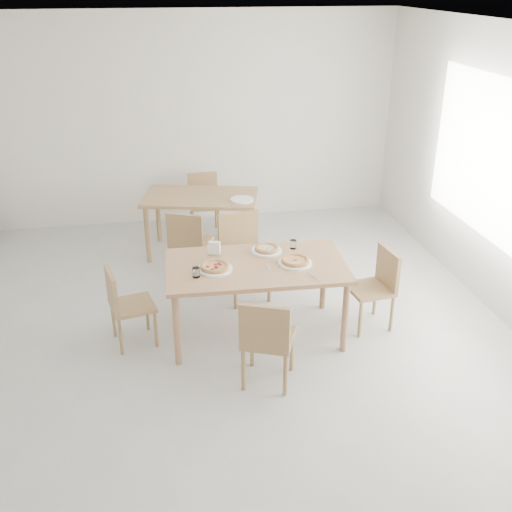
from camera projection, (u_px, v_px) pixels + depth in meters
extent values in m
plane|color=#B9B9B4|center=(208.00, 357.00, 5.48)|extent=(7.00, 7.00, 0.00)
plane|color=white|center=(195.00, 32.00, 4.28)|extent=(7.00, 7.00, 0.00)
plane|color=silver|center=(176.00, 121.00, 8.00)|extent=(6.00, 0.00, 6.00)
cube|color=#A57955|center=(256.00, 266.00, 5.53)|extent=(1.69, 1.00, 0.04)
cylinder|color=#A57955|center=(177.00, 330.00, 5.23)|extent=(0.06, 0.06, 0.71)
cylinder|color=#A57955|center=(345.00, 317.00, 5.43)|extent=(0.06, 0.06, 0.71)
cylinder|color=#A57955|center=(175.00, 287.00, 5.95)|extent=(0.06, 0.06, 0.71)
cylinder|color=#A57955|center=(324.00, 277.00, 6.14)|extent=(0.06, 0.06, 0.71)
cube|color=tan|center=(268.00, 338.00, 4.99)|extent=(0.54, 0.54, 0.04)
cube|color=tan|center=(264.00, 328.00, 4.74)|extent=(0.40, 0.19, 0.39)
cylinder|color=tan|center=(292.00, 351.00, 5.21)|extent=(0.04, 0.04, 0.40)
cylinder|color=tan|center=(252.00, 346.00, 5.28)|extent=(0.04, 0.04, 0.40)
cylinder|color=tan|center=(285.00, 375.00, 4.90)|extent=(0.04, 0.04, 0.40)
cylinder|color=tan|center=(243.00, 370.00, 4.96)|extent=(0.04, 0.04, 0.40)
cube|color=tan|center=(245.00, 258.00, 6.31)|extent=(0.53, 0.53, 0.04)
cube|color=tan|center=(238.00, 231.00, 6.38)|extent=(0.45, 0.14, 0.43)
cylinder|color=tan|center=(235.00, 290.00, 6.19)|extent=(0.04, 0.04, 0.44)
cylinder|color=tan|center=(269.00, 283.00, 6.32)|extent=(0.04, 0.04, 0.44)
cylinder|color=tan|center=(223.00, 274.00, 6.51)|extent=(0.04, 0.04, 0.44)
cylinder|color=tan|center=(255.00, 268.00, 6.64)|extent=(0.04, 0.04, 0.44)
cube|color=tan|center=(133.00, 306.00, 5.54)|extent=(0.46, 0.46, 0.04)
cube|color=tan|center=(112.00, 290.00, 5.40)|extent=(0.12, 0.38, 0.36)
cylinder|color=tan|center=(156.00, 330.00, 5.55)|extent=(0.03, 0.03, 0.37)
cylinder|color=tan|center=(147.00, 313.00, 5.83)|extent=(0.03, 0.03, 0.37)
cylinder|color=tan|center=(121.00, 337.00, 5.44)|extent=(0.03, 0.03, 0.37)
cylinder|color=tan|center=(114.00, 320.00, 5.71)|extent=(0.03, 0.03, 0.37)
cube|color=tan|center=(370.00, 289.00, 5.81)|extent=(0.44, 0.44, 0.04)
cube|color=tan|center=(388.00, 268.00, 5.77)|extent=(0.09, 0.40, 0.38)
cylinder|color=tan|center=(345.00, 303.00, 6.00)|extent=(0.03, 0.03, 0.39)
cylinder|color=tan|center=(360.00, 319.00, 5.71)|extent=(0.03, 0.03, 0.39)
cylinder|color=tan|center=(375.00, 298.00, 6.09)|extent=(0.03, 0.03, 0.39)
cylinder|color=tan|center=(392.00, 314.00, 5.80)|extent=(0.03, 0.03, 0.39)
cylinder|color=white|center=(295.00, 263.00, 5.53)|extent=(0.31, 0.31, 0.02)
cylinder|color=white|center=(267.00, 251.00, 5.77)|extent=(0.30, 0.30, 0.02)
cylinder|color=white|center=(215.00, 269.00, 5.41)|extent=(0.32, 0.32, 0.02)
cylinder|color=tan|center=(295.00, 261.00, 5.52)|extent=(0.29, 0.29, 0.01)
torus|color=tan|center=(295.00, 260.00, 5.52)|extent=(0.29, 0.29, 0.03)
cylinder|color=#C14C22|center=(295.00, 261.00, 5.52)|extent=(0.22, 0.22, 0.01)
ellipsoid|color=#16621D|center=(295.00, 260.00, 5.51)|extent=(0.05, 0.04, 0.01)
cylinder|color=tan|center=(267.00, 249.00, 5.77)|extent=(0.23, 0.23, 0.01)
torus|color=tan|center=(267.00, 248.00, 5.76)|extent=(0.23, 0.23, 0.03)
cylinder|color=beige|center=(267.00, 248.00, 5.76)|extent=(0.17, 0.17, 0.01)
cylinder|color=tan|center=(215.00, 267.00, 5.41)|extent=(0.31, 0.31, 0.01)
torus|color=tan|center=(215.00, 266.00, 5.40)|extent=(0.31, 0.31, 0.03)
cylinder|color=#C14C22|center=(215.00, 266.00, 5.40)|extent=(0.24, 0.24, 0.01)
cylinder|color=white|center=(196.00, 272.00, 5.27)|extent=(0.07, 0.07, 0.09)
cylinder|color=white|center=(293.00, 244.00, 5.82)|extent=(0.07, 0.07, 0.09)
cube|color=silver|center=(215.00, 254.00, 5.71)|extent=(0.13, 0.09, 0.01)
cube|color=white|center=(214.00, 248.00, 5.68)|extent=(0.12, 0.08, 0.12)
cube|color=silver|center=(268.00, 268.00, 5.45)|extent=(0.02, 0.20, 0.01)
cube|color=silver|center=(315.00, 277.00, 5.28)|extent=(0.08, 0.19, 0.01)
cube|color=tan|center=(201.00, 197.00, 7.25)|extent=(1.50, 1.07, 0.04)
cylinder|color=tan|center=(147.00, 235.00, 7.15)|extent=(0.06, 0.06, 0.71)
cylinder|color=tan|center=(249.00, 237.00, 7.09)|extent=(0.06, 0.06, 0.71)
cylinder|color=tan|center=(158.00, 215.00, 7.72)|extent=(0.06, 0.06, 0.71)
cylinder|color=tan|center=(252.00, 217.00, 7.66)|extent=(0.06, 0.06, 0.71)
cube|color=tan|center=(191.00, 242.00, 6.78)|extent=(0.55, 0.55, 0.04)
cube|color=tan|center=(185.00, 231.00, 6.52)|extent=(0.39, 0.21, 0.39)
cylinder|color=tan|center=(212.00, 255.00, 6.99)|extent=(0.04, 0.04, 0.40)
cylinder|color=tan|center=(183.00, 252.00, 7.07)|extent=(0.04, 0.04, 0.40)
cylinder|color=tan|center=(202.00, 268.00, 6.68)|extent=(0.04, 0.04, 0.40)
cylinder|color=tan|center=(172.00, 265.00, 6.76)|extent=(0.04, 0.04, 0.40)
cube|color=tan|center=(204.00, 205.00, 7.94)|extent=(0.40, 0.40, 0.04)
cube|color=tan|center=(203.00, 186.00, 8.01)|extent=(0.39, 0.04, 0.37)
cylinder|color=tan|center=(193.00, 225.00, 7.86)|extent=(0.03, 0.03, 0.38)
cylinder|color=tan|center=(219.00, 223.00, 7.91)|extent=(0.03, 0.03, 0.38)
cylinder|color=tan|center=(191.00, 216.00, 8.16)|extent=(0.03, 0.03, 0.38)
cylinder|color=tan|center=(216.00, 214.00, 8.21)|extent=(0.03, 0.03, 0.38)
cylinder|color=white|center=(242.00, 200.00, 7.08)|extent=(0.27, 0.27, 0.02)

